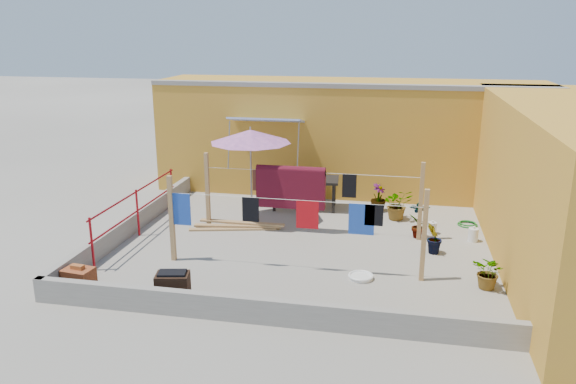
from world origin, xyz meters
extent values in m
plane|color=#9E998E|center=(0.00, 0.00, 0.00)|extent=(80.00, 80.00, 0.00)
cube|color=#BC7F29|center=(0.50, 4.70, 1.60)|extent=(11.00, 2.40, 3.20)
cube|color=gray|center=(0.50, 3.65, 3.15)|extent=(11.00, 0.35, 0.12)
cube|color=#2D51B2|center=(-1.60, 3.15, 2.25)|extent=(2.00, 0.79, 0.22)
cylinder|color=gray|center=(-2.55, 2.78, 1.60)|extent=(0.03, 0.30, 1.28)
cylinder|color=gray|center=(-0.65, 2.78, 1.60)|extent=(0.03, 0.30, 1.28)
cube|color=#BC7F29|center=(5.20, 0.00, 1.60)|extent=(2.40, 9.00, 3.20)
cube|color=gray|center=(0.00, -3.58, 0.22)|extent=(8.30, 0.16, 0.44)
cube|color=gray|center=(-4.08, 0.00, 0.22)|extent=(0.16, 7.30, 0.44)
cylinder|color=maroon|center=(-3.85, -2.20, 0.55)|extent=(0.05, 0.05, 1.10)
cylinder|color=maroon|center=(-3.85, -0.20, 0.55)|extent=(0.05, 0.05, 1.10)
cylinder|color=maroon|center=(-3.85, 1.80, 0.55)|extent=(0.05, 0.05, 1.10)
cylinder|color=maroon|center=(-3.85, -0.20, 1.05)|extent=(0.04, 4.20, 0.04)
cylinder|color=maroon|center=(-3.85, -0.20, 0.60)|extent=(0.04, 4.20, 0.04)
cube|color=tan|center=(-2.50, -1.40, 0.90)|extent=(0.09, 0.09, 1.80)
cube|color=tan|center=(2.50, -1.40, 0.90)|extent=(0.09, 0.09, 1.80)
cube|color=tan|center=(2.50, 0.80, 0.90)|extent=(0.09, 0.09, 1.80)
cube|color=tan|center=(-2.50, 0.80, 0.90)|extent=(0.09, 0.09, 1.80)
cylinder|color=silver|center=(0.00, -1.40, 1.45)|extent=(5.00, 0.01, 0.01)
cylinder|color=silver|center=(0.00, 0.80, 1.45)|extent=(5.00, 0.01, 0.01)
cube|color=#4B0C1A|center=(-0.46, 0.80, 1.04)|extent=(1.61, 0.22, 0.92)
cube|color=black|center=(0.89, 0.80, 1.18)|extent=(0.32, 0.02, 0.55)
cube|color=brown|center=(-1.20, 0.80, 1.20)|extent=(0.35, 0.02, 0.51)
cube|color=#2148B3|center=(-2.30, -1.40, 1.12)|extent=(0.42, 0.02, 0.67)
cube|color=black|center=(-0.84, -1.40, 1.20)|extent=(0.33, 0.02, 0.50)
cube|color=#B60E16|center=(0.29, -1.40, 1.17)|extent=(0.43, 0.02, 0.56)
cube|color=#2148B3|center=(1.33, -1.40, 1.14)|extent=(0.49, 0.02, 0.61)
cube|color=black|center=(1.56, -1.40, 1.24)|extent=(0.35, 0.02, 0.42)
cylinder|color=gray|center=(-1.56, 1.34, 0.03)|extent=(0.35, 0.35, 0.06)
cylinder|color=gray|center=(-1.56, 1.34, 1.13)|extent=(0.04, 0.04, 2.25)
cone|color=#CF6FAF|center=(-1.56, 1.34, 2.13)|extent=(2.53, 2.53, 0.31)
cylinder|color=gray|center=(-1.56, 1.34, 2.31)|extent=(0.04, 0.04, 0.10)
cube|color=black|center=(-0.43, 2.60, 0.80)|extent=(1.83, 1.02, 0.07)
cube|color=black|center=(-1.17, 2.18, 0.39)|extent=(0.07, 0.07, 0.77)
cube|color=black|center=(-1.23, 2.89, 0.39)|extent=(0.07, 0.07, 0.77)
cube|color=black|center=(0.37, 2.31, 0.39)|extent=(0.07, 0.07, 0.77)
cube|color=black|center=(0.31, 3.01, 0.39)|extent=(0.07, 0.07, 0.77)
cube|color=#994523|center=(-3.70, -2.99, 0.19)|extent=(0.57, 0.44, 0.38)
cube|color=#9C5224|center=(-3.70, -2.99, 0.42)|extent=(0.25, 0.14, 0.08)
cube|color=tan|center=(-1.82, 0.57, 0.02)|extent=(2.06, 0.62, 0.04)
cube|color=tan|center=(-1.74, 0.69, 0.07)|extent=(2.08, 0.44, 0.04)
cube|color=tan|center=(-1.66, 0.81, 0.11)|extent=(2.08, 0.16, 0.04)
cube|color=black|center=(-1.83, -3.06, 0.24)|extent=(0.64, 0.49, 0.48)
cube|color=black|center=(-1.83, -3.06, 0.50)|extent=(0.53, 0.38, 0.04)
cylinder|color=silver|center=(1.37, -1.56, 0.03)|extent=(0.46, 0.46, 0.06)
torus|color=silver|center=(1.37, -1.56, 0.06)|extent=(0.49, 0.49, 0.05)
cylinder|color=silver|center=(2.82, 1.24, 0.14)|extent=(0.20, 0.20, 0.28)
cylinder|color=silver|center=(2.82, 1.24, 0.30)|extent=(0.06, 0.06, 0.05)
cylinder|color=silver|center=(3.70, 0.91, 0.15)|extent=(0.22, 0.22, 0.30)
cylinder|color=silver|center=(3.70, 0.91, 0.32)|extent=(0.06, 0.06, 0.05)
torus|color=#16671F|center=(3.70, 2.01, 0.02)|extent=(0.48, 0.48, 0.03)
torus|color=#16671F|center=(3.70, 2.01, 0.05)|extent=(0.41, 0.41, 0.03)
imported|color=#185518|center=(2.00, 2.14, 0.40)|extent=(0.86, 0.79, 0.80)
imported|color=#185518|center=(1.50, 2.74, 0.36)|extent=(0.53, 0.53, 0.73)
imported|color=#185518|center=(2.49, 0.90, 0.45)|extent=(0.50, 0.37, 0.89)
imported|color=#185518|center=(2.79, -0.02, 0.35)|extent=(0.37, 0.43, 0.71)
imported|color=#185518|center=(3.70, -1.54, 0.32)|extent=(0.77, 0.75, 0.65)
camera|label=1|loc=(1.93, -11.51, 4.60)|focal=35.00mm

